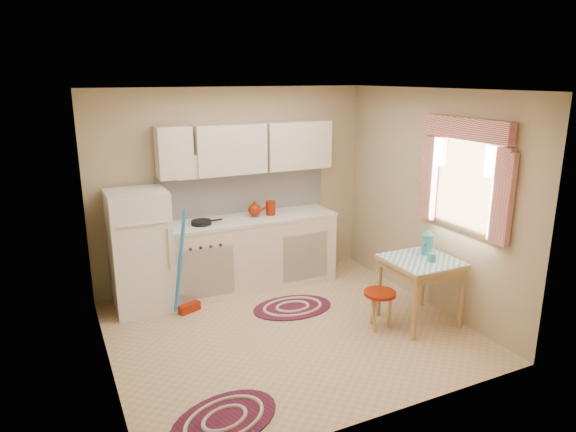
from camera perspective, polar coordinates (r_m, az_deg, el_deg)
The scene contains 14 objects.
room_shell at distance 5.34m, azimuth 0.43°, elevation 4.18°, with size 3.64×3.60×2.52m.
fridge at distance 6.09m, azimuth -16.11°, elevation -3.74°, with size 0.65×0.60×1.40m, color white.
broom at distance 5.89m, azimuth -11.16°, elevation -5.13°, with size 0.28×0.12×1.20m, color #1D71BA, non-canonical shape.
base_cabinets at distance 6.55m, azimuth -4.51°, elevation -4.24°, with size 2.25×0.60×0.88m, color beige.
countertop at distance 6.41m, azimuth -4.60°, elevation -0.36°, with size 2.27×0.62×0.04m, color silver.
frying_pan at distance 6.17m, azimuth -9.61°, elevation -0.72°, with size 0.24×0.24×0.05m, color black.
red_kettle at distance 6.41m, azimuth -3.74°, elevation 0.69°, with size 0.18×0.16×0.18m, color maroon, non-canonical shape.
red_canister at distance 6.50m, azimuth -1.94°, elevation 0.82°, with size 0.12×0.12×0.16m, color maroon.
table at distance 5.83m, azimuth 14.38°, elevation -8.07°, with size 0.72×0.72×0.72m, color tan.
stool at distance 5.66m, azimuth 10.09°, elevation -10.24°, with size 0.34×0.34×0.42m, color maroon.
coffee_pot at distance 5.84m, azimuth 15.23°, elevation -2.73°, with size 0.15×0.13×0.30m, color teal, non-canonical shape.
mug at distance 5.65m, azimuth 15.71°, elevation -4.49°, with size 0.08×0.08×0.10m, color teal.
rug_center at distance 6.10m, azimuth 0.51°, elevation -10.12°, with size 0.95×0.63×0.02m, color maroon, non-canonical shape.
rug_left at distance 4.38m, azimuth -7.05°, elevation -21.52°, with size 0.93×0.62×0.02m, color maroon, non-canonical shape.
Camera 1 is at (-2.14, -4.47, 2.63)m, focal length 32.00 mm.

